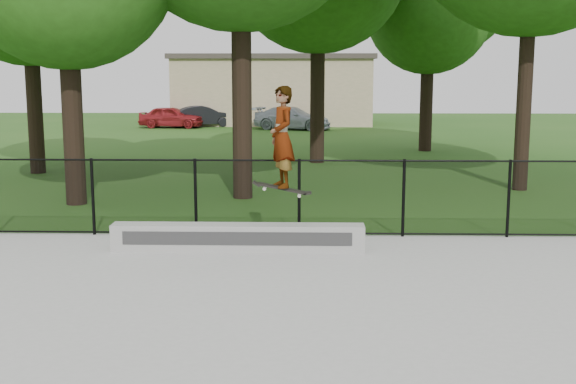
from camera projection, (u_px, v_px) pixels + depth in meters
The scene contains 9 objects.
ground at pixel (293, 357), 8.17m from camera, with size 100.00×100.00×0.00m, color #214E16.
concrete_slab at pixel (293, 354), 8.16m from camera, with size 14.00×12.00×0.06m, color #9B9A96.
grind_ledge at pixel (238, 237), 12.78m from camera, with size 4.47×0.40×0.47m, color #9B9B97.
car_a at pixel (171, 117), 42.02m from camera, with size 1.49×3.68×1.26m, color maroon.
car_b at pixel (203, 116), 42.91m from camera, with size 1.33×3.45×1.25m, color black.
car_c at pixel (292, 118), 40.79m from camera, with size 1.79×4.04×1.28m, color #9AA4AE.
skater_airborne at pixel (282, 139), 12.32m from camera, with size 0.83×0.74×1.91m.
chainlink_fence at pixel (299, 198), 13.85m from camera, with size 16.06×0.06×1.50m.
distant_building at pixel (273, 89), 45.34m from camera, with size 12.40×6.40×4.30m.
Camera 1 is at (0.15, -7.75, 3.18)m, focal length 45.00 mm.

